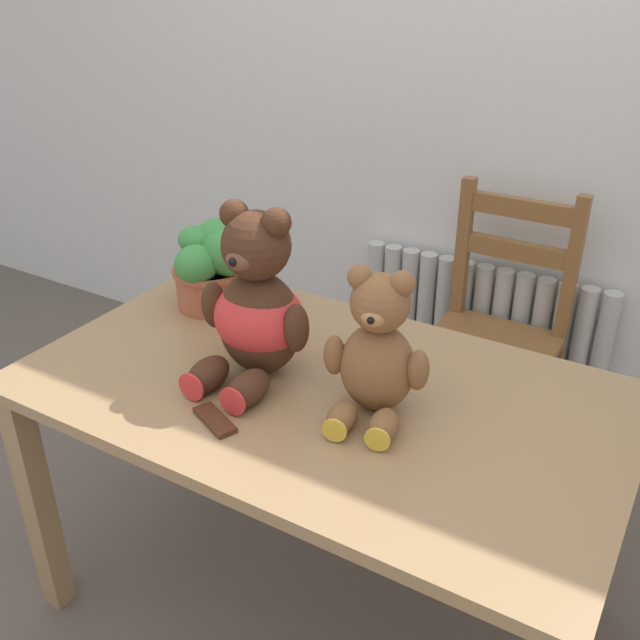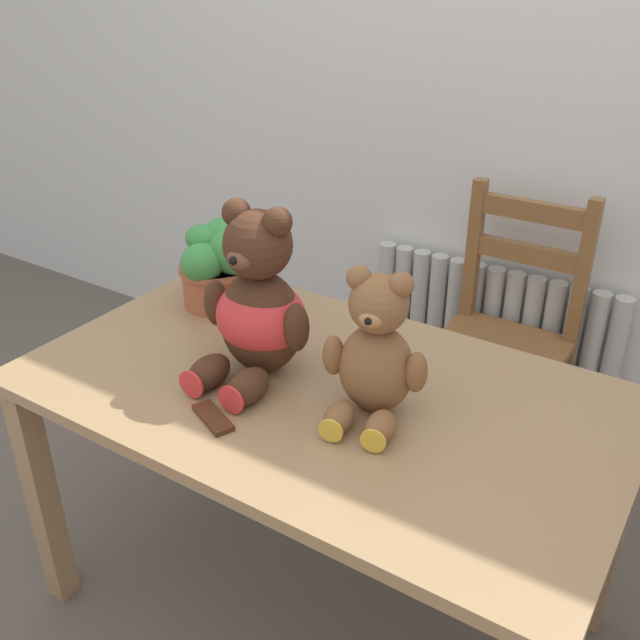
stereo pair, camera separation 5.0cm
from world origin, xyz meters
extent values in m
cube|color=silver|center=(0.00, 1.49, 1.30)|extent=(8.00, 0.04, 2.60)
cylinder|color=beige|center=(-0.37, 1.42, 0.31)|extent=(0.06, 0.06, 0.62)
cylinder|color=beige|center=(-0.30, 1.42, 0.31)|extent=(0.06, 0.06, 0.62)
cylinder|color=beige|center=(-0.23, 1.42, 0.31)|extent=(0.06, 0.06, 0.62)
cylinder|color=beige|center=(-0.16, 1.42, 0.31)|extent=(0.06, 0.06, 0.62)
cylinder|color=beige|center=(-0.10, 1.42, 0.31)|extent=(0.06, 0.06, 0.62)
cylinder|color=beige|center=(-0.03, 1.42, 0.31)|extent=(0.06, 0.06, 0.62)
cylinder|color=beige|center=(0.04, 1.42, 0.31)|extent=(0.06, 0.06, 0.62)
cylinder|color=beige|center=(0.11, 1.42, 0.31)|extent=(0.06, 0.06, 0.62)
cylinder|color=beige|center=(0.18, 1.42, 0.31)|extent=(0.06, 0.06, 0.62)
cylinder|color=beige|center=(0.25, 1.42, 0.31)|extent=(0.06, 0.06, 0.62)
cylinder|color=beige|center=(0.32, 1.42, 0.31)|extent=(0.06, 0.06, 0.62)
cylinder|color=beige|center=(0.38, 1.42, 0.31)|extent=(0.06, 0.06, 0.62)
cylinder|color=beige|center=(0.45, 1.42, 0.31)|extent=(0.06, 0.06, 0.62)
cube|color=beige|center=(0.04, 1.42, 0.02)|extent=(0.89, 0.10, 0.04)
cube|color=#9E7A51|center=(0.00, 0.39, 0.69)|extent=(1.34, 0.78, 0.03)
cube|color=#9E7A51|center=(-0.62, 0.05, 0.34)|extent=(0.06, 0.06, 0.68)
cube|color=#9E7A51|center=(-0.62, 0.73, 0.34)|extent=(0.06, 0.06, 0.68)
cube|color=#9E7A51|center=(0.62, 0.73, 0.34)|extent=(0.06, 0.06, 0.68)
cube|color=brown|center=(0.15, 1.15, 0.46)|extent=(0.39, 0.43, 0.03)
cube|color=brown|center=(0.33, 0.96, 0.22)|extent=(0.04, 0.04, 0.44)
cube|color=brown|center=(-0.02, 0.96, 0.22)|extent=(0.04, 0.04, 0.44)
cube|color=brown|center=(0.33, 1.34, 0.47)|extent=(0.04, 0.04, 0.94)
cube|color=brown|center=(-0.02, 1.34, 0.47)|extent=(0.04, 0.04, 0.94)
cube|color=brown|center=(0.15, 1.34, 0.87)|extent=(0.31, 0.03, 0.06)
cube|color=brown|center=(0.15, 1.34, 0.73)|extent=(0.31, 0.03, 0.06)
ellipsoid|color=#472819|center=(-0.15, 0.38, 0.83)|extent=(0.20, 0.17, 0.24)
sphere|color=#472819|center=(-0.15, 0.38, 1.01)|extent=(0.15, 0.15, 0.15)
sphere|color=#472819|center=(-0.10, 0.38, 1.08)|extent=(0.06, 0.06, 0.06)
sphere|color=#472819|center=(-0.21, 0.38, 1.08)|extent=(0.06, 0.06, 0.06)
ellipsoid|color=brown|center=(-0.15, 0.33, 1.00)|extent=(0.06, 0.06, 0.05)
sphere|color=black|center=(-0.15, 0.30, 1.01)|extent=(0.02, 0.02, 0.02)
ellipsoid|color=#472819|center=(-0.04, 0.36, 0.85)|extent=(0.06, 0.06, 0.11)
ellipsoid|color=#472819|center=(-0.26, 0.36, 0.85)|extent=(0.06, 0.06, 0.11)
ellipsoid|color=#472819|center=(-0.10, 0.26, 0.74)|extent=(0.07, 0.12, 0.07)
cylinder|color=red|center=(-0.10, 0.20, 0.74)|extent=(0.06, 0.01, 0.06)
ellipsoid|color=#472819|center=(-0.21, 0.26, 0.74)|extent=(0.07, 0.12, 0.07)
cylinder|color=red|center=(-0.20, 0.20, 0.74)|extent=(0.06, 0.01, 0.06)
ellipsoid|color=red|center=(-0.15, 0.38, 0.84)|extent=(0.21, 0.19, 0.18)
ellipsoid|color=brown|center=(0.14, 0.38, 0.80)|extent=(0.18, 0.16, 0.20)
sphere|color=brown|center=(0.14, 0.38, 0.95)|extent=(0.12, 0.12, 0.12)
sphere|color=brown|center=(0.19, 0.39, 1.00)|extent=(0.05, 0.05, 0.05)
sphere|color=brown|center=(0.10, 0.37, 1.00)|extent=(0.05, 0.05, 0.05)
ellipsoid|color=#B2794C|center=(0.15, 0.34, 0.95)|extent=(0.06, 0.06, 0.04)
sphere|color=black|center=(0.16, 0.32, 0.95)|extent=(0.02, 0.02, 0.02)
ellipsoid|color=brown|center=(0.23, 0.38, 0.83)|extent=(0.05, 0.05, 0.09)
ellipsoid|color=brown|center=(0.06, 0.35, 0.83)|extent=(0.05, 0.05, 0.09)
ellipsoid|color=brown|center=(0.21, 0.29, 0.74)|extent=(0.08, 0.11, 0.06)
cylinder|color=gold|center=(0.22, 0.25, 0.74)|extent=(0.05, 0.02, 0.05)
ellipsoid|color=brown|center=(0.12, 0.27, 0.74)|extent=(0.08, 0.11, 0.06)
cylinder|color=gold|center=(0.13, 0.23, 0.74)|extent=(0.05, 0.02, 0.05)
cylinder|color=#B25B3D|center=(-0.46, 0.59, 0.76)|extent=(0.19, 0.19, 0.11)
cylinder|color=#B25B3D|center=(-0.46, 0.59, 0.81)|extent=(0.20, 0.20, 0.02)
ellipsoid|color=#3D8E42|center=(-0.40, 0.58, 0.87)|extent=(0.14, 0.11, 0.12)
ellipsoid|color=#3D8E42|center=(-0.46, 0.63, 0.87)|extent=(0.14, 0.12, 0.14)
ellipsoid|color=#3D8E42|center=(-0.50, 0.60, 0.88)|extent=(0.11, 0.09, 0.08)
ellipsoid|color=#3D8E42|center=(-0.45, 0.53, 0.85)|extent=(0.11, 0.11, 0.10)
cube|color=#472314|center=(-0.12, 0.16, 0.71)|extent=(0.13, 0.09, 0.01)
camera|label=1|loc=(0.68, -0.76, 1.58)|focal=40.00mm
camera|label=2|loc=(0.73, -0.73, 1.58)|focal=40.00mm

